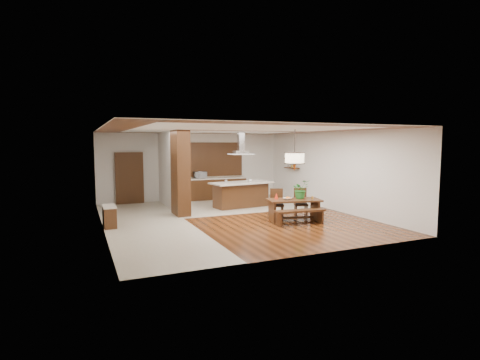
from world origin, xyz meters
name	(u,v)px	position (x,y,z in m)	size (l,w,h in m)	color
room_shell	(232,156)	(0.00, 0.00, 2.06)	(9.00, 9.04, 2.92)	#3B1B0A
tile_hallway	(147,225)	(-2.75, 0.00, 0.01)	(2.50, 9.00, 0.01)	#B6AD98
tile_kitchen	(237,204)	(1.25, 2.50, 0.01)	(5.50, 4.00, 0.01)	#B6AD98
soffit_band	(231,130)	(0.00, 0.00, 2.88)	(8.00, 9.00, 0.02)	#432310
partition_pier	(180,173)	(-1.40, 1.20, 1.45)	(0.45, 1.00, 2.90)	black
partition_stub	(167,169)	(-1.40, 3.30, 1.45)	(0.18, 2.40, 2.90)	silver
hallway_console	(109,216)	(-3.81, 0.20, 0.32)	(0.37, 0.88, 0.63)	black
hallway_doorway	(129,178)	(-2.70, 4.40, 1.05)	(1.10, 0.20, 2.10)	black
rear_counter	(217,188)	(1.00, 4.20, 0.48)	(2.60, 0.62, 0.95)	black
kitchen_window	(215,159)	(1.00, 4.46, 1.75)	(2.60, 0.08, 1.50)	olive
shelf_lower	(292,168)	(3.87, 2.60, 1.40)	(0.26, 0.90, 0.04)	black
shelf_upper	(292,159)	(3.87, 2.60, 1.80)	(0.26, 0.90, 0.04)	black
dining_table	(294,205)	(1.67, -1.17, 0.51)	(1.80, 1.18, 0.69)	black
dining_bench	(300,217)	(1.53, -1.76, 0.23)	(1.60, 0.35, 0.45)	black
dining_chair_left	(277,204)	(1.38, -0.59, 0.48)	(0.42, 0.42, 0.96)	black
dining_chair_right	(301,203)	(2.18, -0.77, 0.48)	(0.43, 0.43, 0.96)	black
pendant_lantern	(295,150)	(1.67, -1.17, 2.25)	(0.64, 0.64, 1.31)	beige
foliage_plant	(300,189)	(1.92, -1.14, 0.99)	(0.54, 0.47, 0.60)	#267229
fruit_bowl	(287,199)	(1.39, -1.20, 0.72)	(0.26, 0.26, 0.06)	#B8B1A1
napkin_cone	(276,196)	(1.15, -0.94, 0.79)	(0.13, 0.13, 0.20)	#B4220C
gold_ornament	(312,198)	(2.22, -1.37, 0.73)	(0.06, 0.06, 0.09)	gold
kitchen_island	(241,194)	(1.12, 1.81, 0.50)	(2.48, 1.32, 0.98)	black
range_hood	(241,143)	(1.12, 1.81, 2.46)	(0.90, 0.55, 0.87)	silver
island_cup	(250,180)	(1.49, 1.72, 1.03)	(0.13, 0.13, 0.11)	silver
microwave	(200,175)	(0.24, 4.18, 1.09)	(0.51, 0.35, 0.28)	silver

